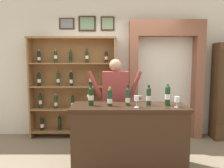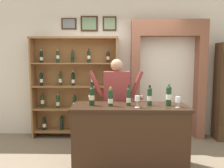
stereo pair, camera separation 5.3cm
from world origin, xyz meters
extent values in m
cube|color=#7A6B56|center=(0.00, 0.00, -0.01)|extent=(14.00, 14.00, 0.02)
cube|color=silver|center=(0.00, 1.64, 1.55)|extent=(12.00, 0.16, 3.10)
cube|color=#382316|center=(-1.02, 1.54, 2.39)|extent=(0.32, 0.02, 0.23)
cube|color=slate|center=(-1.02, 1.53, 2.39)|extent=(0.25, 0.01, 0.19)
cube|color=#382316|center=(-0.59, 1.54, 2.39)|extent=(0.36, 0.02, 0.31)
cube|color=gray|center=(-0.59, 1.53, 2.39)|extent=(0.29, 0.01, 0.25)
cube|color=#382316|center=(-0.17, 1.54, 2.39)|extent=(0.28, 0.02, 0.29)
cube|color=gray|center=(-0.17, 1.53, 2.39)|extent=(0.23, 0.01, 0.24)
cube|color=olive|center=(-1.77, 1.38, 1.05)|extent=(0.03, 0.31, 2.11)
cube|color=olive|center=(-0.02, 1.38, 1.05)|extent=(0.03, 0.31, 2.11)
cube|color=olive|center=(-0.89, 1.53, 1.05)|extent=(1.78, 0.02, 2.11)
cube|color=olive|center=(-0.89, 1.38, 0.13)|extent=(1.72, 0.30, 0.03)
cylinder|color=black|center=(-1.57, 1.39, 0.26)|extent=(0.07, 0.07, 0.24)
sphere|color=black|center=(-1.57, 1.39, 0.39)|extent=(0.07, 0.07, 0.07)
cylinder|color=black|center=(-1.57, 1.39, 0.41)|extent=(0.03, 0.03, 0.06)
cylinder|color=maroon|center=(-1.57, 1.39, 0.43)|extent=(0.04, 0.04, 0.03)
cylinder|color=silver|center=(-1.57, 1.39, 0.24)|extent=(0.08, 0.08, 0.08)
cylinder|color=black|center=(-1.20, 1.42, 0.26)|extent=(0.07, 0.07, 0.24)
sphere|color=black|center=(-1.20, 1.42, 0.39)|extent=(0.07, 0.07, 0.07)
cylinder|color=black|center=(-1.20, 1.42, 0.41)|extent=(0.03, 0.03, 0.06)
cylinder|color=black|center=(-1.20, 1.42, 0.44)|extent=(0.03, 0.03, 0.03)
cylinder|color=black|center=(-1.20, 1.42, 0.23)|extent=(0.08, 0.08, 0.08)
cylinder|color=#19381E|center=(-0.91, 1.38, 0.26)|extent=(0.07, 0.07, 0.24)
sphere|color=#19381E|center=(-0.91, 1.38, 0.39)|extent=(0.07, 0.07, 0.07)
cylinder|color=#19381E|center=(-0.91, 1.38, 0.42)|extent=(0.03, 0.03, 0.08)
cylinder|color=#99999E|center=(-0.91, 1.38, 0.45)|extent=(0.04, 0.04, 0.03)
cylinder|color=tan|center=(-0.91, 1.38, 0.25)|extent=(0.08, 0.08, 0.08)
cylinder|color=black|center=(-0.58, 1.40, 0.27)|extent=(0.07, 0.07, 0.24)
sphere|color=black|center=(-0.58, 1.40, 0.39)|extent=(0.07, 0.07, 0.07)
cylinder|color=black|center=(-0.58, 1.40, 0.42)|extent=(0.03, 0.03, 0.06)
cylinder|color=navy|center=(-0.58, 1.40, 0.44)|extent=(0.03, 0.03, 0.03)
cylinder|color=silver|center=(-0.58, 1.40, 0.23)|extent=(0.08, 0.08, 0.08)
cylinder|color=#19381E|center=(-0.23, 1.40, 0.26)|extent=(0.07, 0.07, 0.23)
sphere|color=#19381E|center=(-0.23, 1.40, 0.38)|extent=(0.07, 0.07, 0.07)
cylinder|color=#19381E|center=(-0.23, 1.40, 0.42)|extent=(0.03, 0.03, 0.08)
cylinder|color=maroon|center=(-0.23, 1.40, 0.45)|extent=(0.04, 0.04, 0.03)
cylinder|color=tan|center=(-0.23, 1.40, 0.25)|extent=(0.08, 0.08, 0.07)
cube|color=olive|center=(-0.89, 1.38, 0.61)|extent=(1.72, 0.30, 0.02)
cylinder|color=#19381E|center=(-1.59, 1.41, 0.75)|extent=(0.07, 0.07, 0.24)
sphere|color=#19381E|center=(-1.59, 1.41, 0.87)|extent=(0.07, 0.07, 0.07)
cylinder|color=#19381E|center=(-1.59, 1.41, 0.90)|extent=(0.04, 0.04, 0.07)
cylinder|color=black|center=(-1.59, 1.41, 0.93)|extent=(0.04, 0.04, 0.03)
cylinder|color=beige|center=(-1.59, 1.41, 0.75)|extent=(0.08, 0.08, 0.08)
cylinder|color=#19381E|center=(-1.26, 1.39, 0.74)|extent=(0.07, 0.07, 0.24)
sphere|color=#19381E|center=(-1.26, 1.39, 0.87)|extent=(0.07, 0.07, 0.07)
cylinder|color=#19381E|center=(-1.26, 1.39, 0.89)|extent=(0.03, 0.03, 0.06)
cylinder|color=#99999E|center=(-1.26, 1.39, 0.91)|extent=(0.03, 0.03, 0.03)
cylinder|color=beige|center=(-1.26, 1.39, 0.72)|extent=(0.08, 0.08, 0.08)
cylinder|color=black|center=(-0.90, 1.37, 0.74)|extent=(0.07, 0.07, 0.23)
sphere|color=black|center=(-0.90, 1.37, 0.86)|extent=(0.07, 0.07, 0.07)
cylinder|color=black|center=(-0.90, 1.37, 0.88)|extent=(0.03, 0.03, 0.06)
cylinder|color=maroon|center=(-0.90, 1.37, 0.90)|extent=(0.04, 0.04, 0.03)
cylinder|color=silver|center=(-0.90, 1.37, 0.71)|extent=(0.08, 0.08, 0.07)
cylinder|color=black|center=(-0.52, 1.34, 0.74)|extent=(0.07, 0.07, 0.24)
sphere|color=black|center=(-0.52, 1.34, 0.87)|extent=(0.07, 0.07, 0.07)
cylinder|color=black|center=(-0.52, 1.34, 0.89)|extent=(0.03, 0.03, 0.07)
cylinder|color=maroon|center=(-0.52, 1.34, 0.92)|extent=(0.04, 0.04, 0.03)
cylinder|color=beige|center=(-0.52, 1.34, 0.74)|extent=(0.08, 0.08, 0.08)
cylinder|color=black|center=(-0.25, 1.41, 0.74)|extent=(0.07, 0.07, 0.24)
sphere|color=black|center=(-0.25, 1.41, 0.87)|extent=(0.07, 0.07, 0.07)
cylinder|color=black|center=(-0.25, 1.41, 0.90)|extent=(0.03, 0.03, 0.08)
cylinder|color=navy|center=(-0.25, 1.41, 0.93)|extent=(0.04, 0.04, 0.03)
cylinder|color=black|center=(-0.25, 1.41, 0.72)|extent=(0.08, 0.08, 0.08)
cube|color=olive|center=(-0.89, 1.38, 1.09)|extent=(1.72, 0.30, 0.02)
cylinder|color=black|center=(-1.59, 1.38, 1.21)|extent=(0.07, 0.07, 0.23)
sphere|color=black|center=(-1.59, 1.38, 1.33)|extent=(0.07, 0.07, 0.07)
cylinder|color=black|center=(-1.59, 1.38, 1.37)|extent=(0.03, 0.03, 0.08)
cylinder|color=navy|center=(-1.59, 1.38, 1.40)|extent=(0.04, 0.04, 0.03)
cylinder|color=silver|center=(-1.59, 1.38, 1.21)|extent=(0.07, 0.07, 0.07)
cylinder|color=#19381E|center=(-1.20, 1.41, 1.22)|extent=(0.07, 0.07, 0.24)
sphere|color=#19381E|center=(-1.20, 1.41, 1.34)|extent=(0.07, 0.07, 0.07)
cylinder|color=#19381E|center=(-1.20, 1.41, 1.37)|extent=(0.03, 0.03, 0.06)
cylinder|color=maroon|center=(-1.20, 1.41, 1.39)|extent=(0.03, 0.03, 0.03)
cylinder|color=silver|center=(-1.20, 1.41, 1.21)|extent=(0.07, 0.07, 0.08)
cylinder|color=black|center=(-0.93, 1.41, 1.22)|extent=(0.07, 0.07, 0.24)
sphere|color=black|center=(-0.93, 1.41, 1.34)|extent=(0.07, 0.07, 0.07)
cylinder|color=black|center=(-0.93, 1.41, 1.38)|extent=(0.03, 0.03, 0.08)
cylinder|color=#B79338|center=(-0.93, 1.41, 1.40)|extent=(0.04, 0.04, 0.03)
cylinder|color=silver|center=(-0.93, 1.41, 1.19)|extent=(0.07, 0.07, 0.08)
cylinder|color=black|center=(-0.52, 1.38, 1.21)|extent=(0.07, 0.07, 0.22)
sphere|color=black|center=(-0.52, 1.38, 1.33)|extent=(0.07, 0.07, 0.07)
cylinder|color=black|center=(-0.52, 1.38, 1.36)|extent=(0.03, 0.03, 0.07)
cylinder|color=black|center=(-0.52, 1.38, 1.39)|extent=(0.03, 0.03, 0.03)
cylinder|color=silver|center=(-0.52, 1.38, 1.22)|extent=(0.07, 0.07, 0.07)
cylinder|color=#19381E|center=(-0.20, 1.37, 1.22)|extent=(0.07, 0.07, 0.23)
sphere|color=#19381E|center=(-0.20, 1.37, 1.34)|extent=(0.07, 0.07, 0.07)
cylinder|color=#19381E|center=(-0.20, 1.37, 1.37)|extent=(0.03, 0.03, 0.07)
cylinder|color=navy|center=(-0.20, 1.37, 1.39)|extent=(0.03, 0.03, 0.03)
cylinder|color=black|center=(-0.20, 1.37, 1.20)|extent=(0.07, 0.07, 0.08)
cube|color=olive|center=(-0.89, 1.38, 1.57)|extent=(1.72, 0.30, 0.02)
cylinder|color=black|center=(-1.58, 1.39, 1.68)|extent=(0.07, 0.07, 0.20)
sphere|color=black|center=(-1.58, 1.39, 1.79)|extent=(0.06, 0.06, 0.06)
cylinder|color=black|center=(-1.58, 1.39, 1.82)|extent=(0.02, 0.02, 0.07)
cylinder|color=#99999E|center=(-1.58, 1.39, 1.84)|extent=(0.03, 0.03, 0.03)
cylinder|color=silver|center=(-1.58, 1.39, 1.66)|extent=(0.07, 0.07, 0.07)
cylinder|color=#19381E|center=(-1.24, 1.41, 1.69)|extent=(0.07, 0.07, 0.21)
sphere|color=#19381E|center=(-1.24, 1.41, 1.80)|extent=(0.06, 0.06, 0.06)
cylinder|color=#19381E|center=(-1.24, 1.41, 1.82)|extent=(0.02, 0.02, 0.06)
cylinder|color=#B79338|center=(-1.24, 1.41, 1.84)|extent=(0.03, 0.03, 0.03)
cylinder|color=silver|center=(-1.24, 1.41, 1.70)|extent=(0.07, 0.07, 0.07)
cylinder|color=#19381E|center=(-0.93, 1.41, 1.68)|extent=(0.07, 0.07, 0.20)
sphere|color=#19381E|center=(-0.93, 1.41, 1.79)|extent=(0.06, 0.06, 0.06)
cylinder|color=#19381E|center=(-0.93, 1.41, 1.82)|extent=(0.03, 0.03, 0.07)
cylinder|color=maroon|center=(-0.93, 1.41, 1.84)|extent=(0.03, 0.03, 0.03)
cylinder|color=black|center=(-0.93, 1.41, 1.68)|extent=(0.07, 0.07, 0.06)
cylinder|color=black|center=(-0.59, 1.39, 1.69)|extent=(0.07, 0.07, 0.21)
sphere|color=black|center=(-0.59, 1.39, 1.80)|extent=(0.06, 0.06, 0.06)
cylinder|color=black|center=(-0.59, 1.39, 1.83)|extent=(0.03, 0.03, 0.08)
cylinder|color=maroon|center=(-0.59, 1.39, 1.86)|extent=(0.03, 0.03, 0.03)
cylinder|color=silver|center=(-0.59, 1.39, 1.69)|extent=(0.07, 0.07, 0.07)
cylinder|color=black|center=(-0.20, 1.40, 1.68)|extent=(0.07, 0.07, 0.20)
sphere|color=black|center=(-0.20, 1.40, 1.78)|extent=(0.06, 0.06, 0.06)
cylinder|color=black|center=(-0.20, 1.40, 1.81)|extent=(0.03, 0.03, 0.06)
cylinder|color=navy|center=(-0.20, 1.40, 1.83)|extent=(0.03, 0.03, 0.03)
cylinder|color=beige|center=(-0.20, 1.40, 1.68)|extent=(0.07, 0.07, 0.06)
cube|color=olive|center=(-0.89, 1.38, 2.09)|extent=(1.82, 0.33, 0.04)
cube|color=brown|center=(0.37, 1.44, 1.06)|extent=(0.17, 0.36, 2.12)
cube|color=brown|center=(1.72, 1.44, 1.06)|extent=(0.17, 0.36, 2.12)
cube|color=brown|center=(1.05, 1.44, 2.28)|extent=(1.53, 0.36, 0.32)
cube|color=black|center=(1.05, 1.67, 1.06)|extent=(1.18, 0.08, 2.12)
cube|color=#382316|center=(0.18, 0.00, 0.47)|extent=(1.67, 0.60, 0.93)
cube|color=black|center=(0.18, 0.00, 0.95)|extent=(1.72, 0.64, 0.04)
cylinder|color=#2D3347|center=(-0.10, 0.56, 0.44)|extent=(0.11, 0.11, 0.88)
cylinder|color=#2D3347|center=(0.08, 0.56, 0.44)|extent=(0.11, 0.11, 0.88)
cube|color=maroon|center=(-0.01, 0.56, 1.17)|extent=(0.44, 0.22, 0.56)
sphere|color=tan|center=(-0.01, 0.56, 1.56)|extent=(0.21, 0.21, 0.21)
cylinder|color=maroon|center=(-0.37, 0.56, 1.23)|extent=(0.26, 0.07, 0.46)
sphere|color=tan|center=(-0.47, 0.56, 1.01)|extent=(0.08, 0.08, 0.08)
cylinder|color=maroon|center=(0.33, 0.56, 1.22)|extent=(0.23, 0.07, 0.47)
sphere|color=tan|center=(0.41, 0.56, 1.00)|extent=(0.08, 0.08, 0.08)
cylinder|color=black|center=(-0.39, -0.01, 1.09)|extent=(0.08, 0.08, 0.23)
sphere|color=black|center=(-0.39, -0.01, 1.21)|extent=(0.08, 0.08, 0.08)
cylinder|color=black|center=(-0.39, -0.01, 1.23)|extent=(0.03, 0.03, 0.07)
cylinder|color=black|center=(-0.39, -0.01, 1.26)|extent=(0.03, 0.03, 0.03)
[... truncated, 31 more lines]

